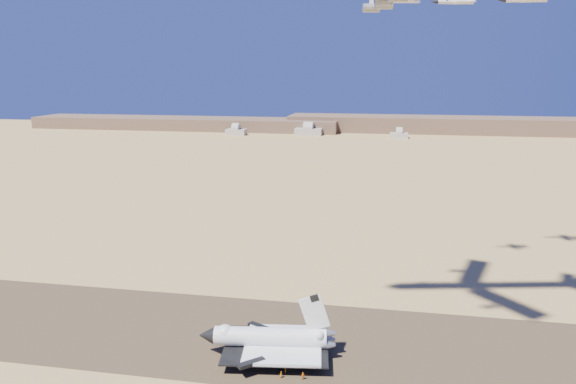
% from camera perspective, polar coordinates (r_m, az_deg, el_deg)
% --- Properties ---
extents(ground, '(1200.00, 1200.00, 0.00)m').
position_cam_1_polar(ground, '(159.88, -3.14, -14.51)').
color(ground, tan).
rests_on(ground, ground).
extents(runway, '(600.00, 50.00, 0.06)m').
position_cam_1_polar(runway, '(159.87, -3.14, -14.50)').
color(runway, '#4F3E27').
rests_on(runway, ground).
extents(ridgeline, '(960.00, 90.00, 18.00)m').
position_cam_1_polar(ridgeline, '(669.44, 13.39, 6.49)').
color(ridgeline, brown).
rests_on(ridgeline, ground).
extents(hangars, '(200.50, 29.50, 30.00)m').
position_cam_1_polar(hangars, '(628.26, 1.64, 6.19)').
color(hangars, '#B7B1A2').
rests_on(hangars, ground).
extents(shuttle, '(35.09, 24.54, 17.24)m').
position_cam_1_polar(shuttle, '(148.46, -1.93, -14.72)').
color(shuttle, silver).
rests_on(shuttle, runway).
extents(crew_a, '(0.48, 0.63, 1.56)m').
position_cam_1_polar(crew_a, '(142.61, -0.26, -17.67)').
color(crew_a, orange).
rests_on(crew_a, runway).
extents(crew_b, '(0.60, 0.89, 1.69)m').
position_cam_1_polar(crew_b, '(140.78, -0.69, -18.07)').
color(crew_b, orange).
rests_on(crew_b, runway).
extents(crew_c, '(1.25, 0.94, 1.91)m').
position_cam_1_polar(crew_c, '(140.17, 1.53, -18.17)').
color(crew_c, orange).
rests_on(crew_c, runway).
extents(chase_jet_e, '(13.88, 7.99, 3.52)m').
position_cam_1_polar(chase_jet_e, '(189.82, 16.57, 18.04)').
color(chase_jet_e, silver).
extents(chase_jet_f, '(16.52, 8.94, 4.11)m').
position_cam_1_polar(chase_jet_f, '(209.84, 22.96, 17.55)').
color(chase_jet_f, silver).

